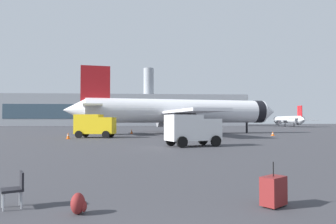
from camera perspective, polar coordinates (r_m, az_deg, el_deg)
The scene contains 11 objects.
airplane_at_gate at distance 50.68m, azimuth 2.00°, elevation 0.14°, with size 35.63×32.33×10.50m.
airplane_taxiing at distance 118.81m, azimuth 21.12°, elevation -1.34°, with size 21.56×23.96×7.05m.
service_truck at distance 39.88m, azimuth -13.26°, elevation -2.29°, with size 5.10×3.18×2.90m.
cargo_van at distance 25.84m, azimuth 4.48°, elevation -3.07°, with size 4.82×3.53×2.60m.
safety_cone_near at distance 46.24m, azimuth 18.64°, elevation -3.77°, with size 0.44×0.44×0.61m.
safety_cone_mid at distance 37.87m, azimuth -17.81°, elevation -4.17°, with size 0.44×0.44×0.76m.
safety_cone_far at distance 50.92m, azimuth -6.68°, elevation -3.55°, with size 0.44×0.44×0.77m.
rolling_suitcase at distance 8.31m, azimuth 18.73°, elevation -13.49°, with size 0.75×0.71×1.10m.
traveller_backpack at distance 7.61m, azimuth -16.08°, elevation -15.85°, with size 0.36×0.40×0.48m.
gate_chair at distance 8.63m, azimuth -26.14°, elevation -12.24°, with size 0.65×0.65×0.86m.
terminal_building at distance 135.82m, azimuth -7.48°, elevation 0.30°, with size 101.06×18.83×25.00m.
Camera 1 is at (0.00, -3.16, 2.11)m, focal length 33.30 mm.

